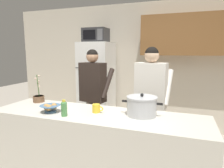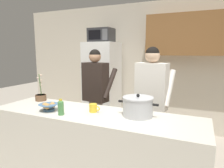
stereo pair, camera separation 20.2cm
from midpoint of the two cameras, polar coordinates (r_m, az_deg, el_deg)
name	(u,v)px [view 2 (the right image)]	position (r m, az deg, el deg)	size (l,w,h in m)	color
back_wall_unit	(158,60)	(4.25, 14.31, 6.71)	(6.00, 0.48, 2.60)	beige
kitchen_island	(93,151)	(2.46, -3.01, -18.51)	(2.46, 0.68, 0.92)	silver
refrigerator	(102,85)	(4.26, -1.45, -0.39)	(0.64, 0.68, 1.79)	white
microwave	(101,35)	(4.19, -1.64, 13.69)	(0.48, 0.37, 0.28)	#2D2D30
person_near_pot	(96,87)	(3.29, -2.91, -0.98)	(0.55, 0.48, 1.64)	#726656
person_by_sink	(151,93)	(2.82, 13.21, -2.46)	(0.54, 0.46, 1.67)	black
cooking_pot	(138,107)	(2.18, 10.02, -6.37)	(0.44, 0.33, 0.24)	silver
coffee_mug	(93,108)	(2.30, -2.82, -6.87)	(0.13, 0.09, 0.10)	yellow
bread_bowl	(49,107)	(2.43, -15.32, -6.25)	(0.24, 0.24, 0.10)	#4C7299
bottle_near_edge	(61,107)	(2.24, -11.88, -6.49)	(0.07, 0.07, 0.18)	#4C8C4C
potted_orchid	(41,96)	(2.97, -17.80, -3.35)	(0.15, 0.15, 0.38)	brown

